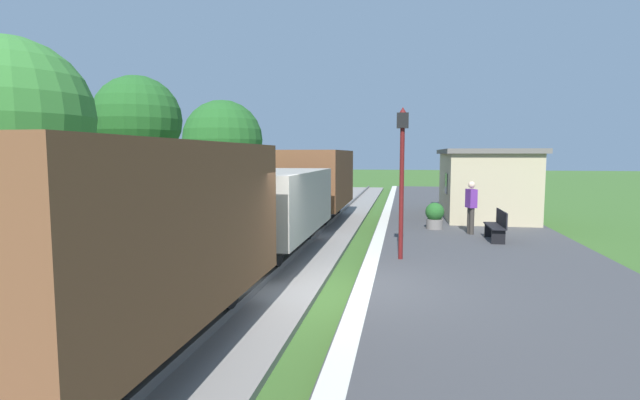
% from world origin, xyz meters
% --- Properties ---
extents(ground_plane, '(160.00, 160.00, 0.00)m').
position_xyz_m(ground_plane, '(0.00, 0.00, 0.00)').
color(ground_plane, '#3D6628').
extents(platform_slab, '(6.00, 60.00, 0.25)m').
position_xyz_m(platform_slab, '(3.20, 0.00, 0.12)').
color(platform_slab, '#424244').
rests_on(platform_slab, ground).
extents(platform_edge_stripe, '(0.36, 60.00, 0.01)m').
position_xyz_m(platform_edge_stripe, '(0.40, 0.00, 0.25)').
color(platform_edge_stripe, silver).
rests_on(platform_edge_stripe, platform_slab).
extents(track_ballast, '(3.80, 60.00, 0.12)m').
position_xyz_m(track_ballast, '(-2.40, 0.00, 0.06)').
color(track_ballast, gray).
rests_on(track_ballast, ground).
extents(rail_near, '(0.07, 60.00, 0.14)m').
position_xyz_m(rail_near, '(-1.68, 0.00, 0.19)').
color(rail_near, slate).
rests_on(rail_near, track_ballast).
extents(rail_far, '(0.07, 60.00, 0.14)m').
position_xyz_m(rail_far, '(-3.12, 0.00, 0.19)').
color(rail_far, slate).
rests_on(rail_far, track_ballast).
extents(freight_train, '(2.50, 19.40, 2.72)m').
position_xyz_m(freight_train, '(-2.40, 3.08, 1.60)').
color(freight_train, brown).
rests_on(freight_train, rail_near).
extents(station_hut, '(3.50, 5.80, 2.78)m').
position_xyz_m(station_hut, '(4.40, 11.32, 1.65)').
color(station_hut, tan).
rests_on(station_hut, platform_slab).
extents(bench_near_hut, '(0.42, 1.50, 0.91)m').
position_xyz_m(bench_near_hut, '(3.91, 5.67, 0.72)').
color(bench_near_hut, black).
rests_on(bench_near_hut, platform_slab).
extents(person_waiting, '(0.35, 0.44, 1.71)m').
position_xyz_m(person_waiting, '(3.29, 6.76, 1.18)').
color(person_waiting, '#38332D').
rests_on(person_waiting, platform_slab).
extents(potted_planter, '(0.64, 0.64, 0.92)m').
position_xyz_m(potted_planter, '(2.21, 7.65, 0.72)').
color(potted_planter, slate).
rests_on(potted_planter, platform_slab).
extents(lamp_post_near, '(0.28, 0.28, 3.70)m').
position_xyz_m(lamp_post_near, '(1.09, 2.62, 2.80)').
color(lamp_post_near, '#591414').
rests_on(lamp_post_near, platform_slab).
extents(tree_trackside_mid, '(4.71, 4.71, 6.28)m').
position_xyz_m(tree_trackside_mid, '(-10.39, 3.36, 3.92)').
color(tree_trackside_mid, '#4C3823').
rests_on(tree_trackside_mid, ground).
extents(tree_trackside_far, '(3.64, 3.64, 6.08)m').
position_xyz_m(tree_trackside_far, '(-9.86, 9.33, 4.25)').
color(tree_trackside_far, '#4C3823').
rests_on(tree_trackside_far, ground).
extents(tree_field_left, '(4.74, 4.74, 6.06)m').
position_xyz_m(tree_field_left, '(-9.61, 18.15, 3.68)').
color(tree_field_left, '#4C3823').
rests_on(tree_field_left, ground).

